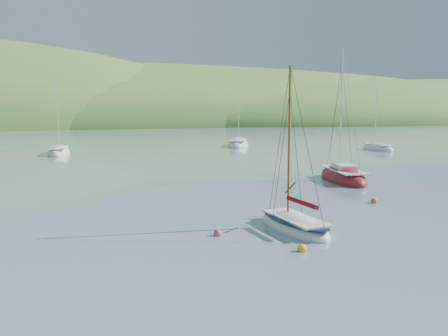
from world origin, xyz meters
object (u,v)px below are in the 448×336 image
object	(u,v)px
sloop_red	(343,178)
daysailer_white	(294,225)
distant_sloop_d	(378,149)
distant_sloop_a	(59,153)
distant_sloop_b	(238,145)

from	to	relation	value
sloop_red	daysailer_white	bearing A→B (deg)	-117.62
sloop_red	distant_sloop_d	world-z (taller)	sloop_red
daysailer_white	sloop_red	bearing A→B (deg)	47.08
daysailer_white	distant_sloop_a	distance (m)	47.25
distant_sloop_b	distant_sloop_d	world-z (taller)	distant_sloop_b
sloop_red	distant_sloop_a	bearing A→B (deg)	137.68
sloop_red	distant_sloop_b	bearing A→B (deg)	95.91
sloop_red	distant_sloop_b	size ratio (longest dim) A/B	0.95
distant_sloop_d	distant_sloop_a	bearing A→B (deg)	173.40
distant_sloop_a	distant_sloop_b	xyz separation A→B (m)	(26.81, 5.45, 0.02)
distant_sloop_d	distant_sloop_b	bearing A→B (deg)	146.38
distant_sloop_a	distant_sloop_d	distance (m)	44.37
distant_sloop_b	distant_sloop_d	xyz separation A→B (m)	(17.02, -12.35, -0.04)
daysailer_white	distant_sloop_a	bearing A→B (deg)	100.78
distant_sloop_a	distant_sloop_d	bearing A→B (deg)	-4.29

